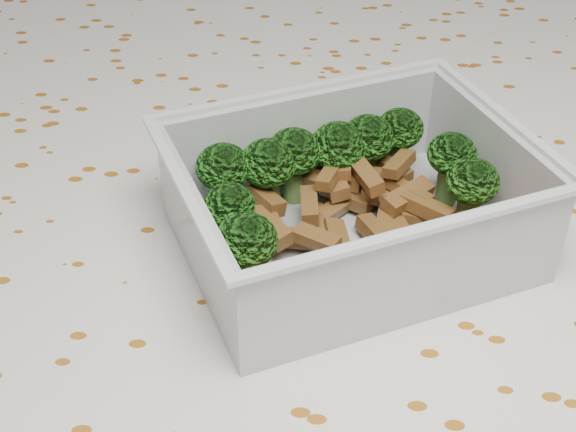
{
  "coord_description": "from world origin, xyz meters",
  "views": [
    {
      "loc": [
        0.02,
        -0.37,
        1.07
      ],
      "look_at": [
        0.0,
        -0.0,
        0.78
      ],
      "focal_mm": 50.0,
      "sensor_mm": 36.0,
      "label": 1
    }
  ],
  "objects": [
    {
      "name": "meat_pile",
      "position": [
        0.04,
        0.02,
        0.77
      ],
      "size": [
        0.13,
        0.1,
        0.03
      ],
      "color": "brown",
      "rests_on": "lunch_container"
    },
    {
      "name": "dining_table",
      "position": [
        0.0,
        0.0,
        0.67
      ],
      "size": [
        1.4,
        0.9,
        0.75
      ],
      "color": "brown",
      "rests_on": "ground"
    },
    {
      "name": "tablecloth",
      "position": [
        0.0,
        0.0,
        0.72
      ],
      "size": [
        1.46,
        0.96,
        0.19
      ],
      "color": "white",
      "rests_on": "dining_table"
    },
    {
      "name": "lunch_container",
      "position": [
        0.04,
        0.0,
        0.78
      ],
      "size": [
        0.25,
        0.22,
        0.07
      ],
      "color": "silver",
      "rests_on": "tablecloth"
    },
    {
      "name": "sausage",
      "position": [
        0.06,
        -0.03,
        0.78
      ],
      "size": [
        0.16,
        0.09,
        0.03
      ],
      "color": "#D04328",
      "rests_on": "lunch_container"
    },
    {
      "name": "broccoli_florets",
      "position": [
        0.02,
        0.03,
        0.79
      ],
      "size": [
        0.18,
        0.15,
        0.05
      ],
      "color": "#608C3F",
      "rests_on": "lunch_container"
    }
  ]
}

